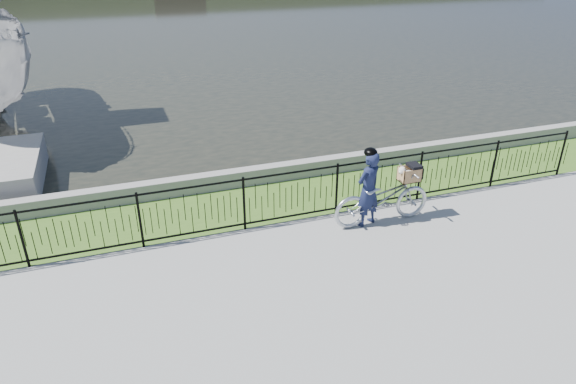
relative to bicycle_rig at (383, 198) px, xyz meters
name	(u,v)px	position (x,y,z in m)	size (l,w,h in m)	color
ground	(321,262)	(-1.73, -0.96, -0.56)	(120.00, 120.00, 0.00)	gray
grass_strip	(277,200)	(-1.73, 1.64, -0.56)	(60.00, 2.00, 0.01)	#416620
water	(146,18)	(-1.73, 32.04, -0.56)	(120.00, 120.00, 0.00)	black
quay_wall	(264,174)	(-1.73, 2.64, -0.36)	(60.00, 0.30, 0.40)	gray
fence	(292,196)	(-1.73, 0.64, 0.02)	(14.00, 0.06, 1.15)	black
bicycle_rig	(383,198)	(0.00, 0.00, 0.00)	(2.10, 0.73, 1.22)	#B3B8C0
cyclist	(368,188)	(-0.33, 0.02, 0.26)	(0.67, 0.56, 1.66)	#151B3A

